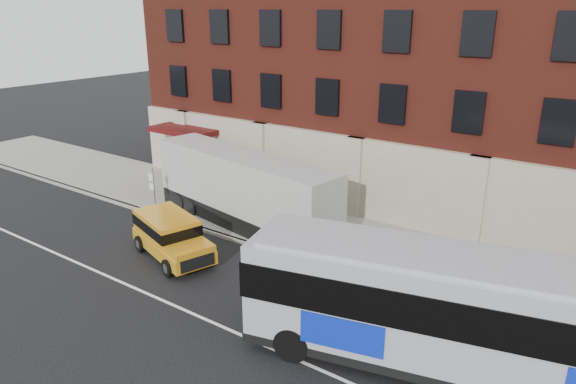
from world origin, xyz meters
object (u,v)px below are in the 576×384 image
Objects in this scene: city_bus at (480,315)px; shipping_container at (244,192)px; yellow_suv at (170,234)px; sign_pole at (153,188)px.

city_bus is 1.24× the size of shipping_container.
yellow_suv is 0.43× the size of shipping_container.
city_bus reaches higher than shipping_container.
shipping_container is at bearing 83.28° from yellow_suv.
city_bus reaches higher than sign_pole.
shipping_container is at bearing 16.84° from sign_pole.
city_bus is at bearing -1.83° from yellow_suv.
sign_pole is 0.52× the size of yellow_suv.
yellow_suv is (4.29, -2.87, -0.42)m from sign_pole.
city_bus is 13.09m from yellow_suv.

